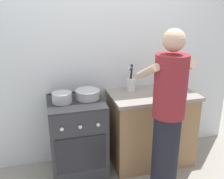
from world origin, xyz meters
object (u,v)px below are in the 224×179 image
object	(u,v)px
stove_range	(77,138)
oil_bottle	(174,85)
mixing_bowl	(88,94)
spice_bottle	(157,90)
utensil_crock	(131,83)
pot	(62,97)
person	(168,119)

from	to	relation	value
stove_range	oil_bottle	bearing A→B (deg)	-3.90
mixing_bowl	spice_bottle	size ratio (longest dim) A/B	2.78
stove_range	spice_bottle	distance (m)	1.06
spice_bottle	oil_bottle	distance (m)	0.21
mixing_bowl	spice_bottle	world-z (taller)	mixing_bowl
stove_range	utensil_crock	size ratio (longest dim) A/B	2.80
mixing_bowl	oil_bottle	bearing A→B (deg)	-6.22
stove_range	utensil_crock	xyz separation A→B (m)	(0.68, 0.16, 0.54)
stove_range	oil_bottle	size ratio (longest dim) A/B	3.46
stove_range	oil_bottle	world-z (taller)	oil_bottle
pot	spice_bottle	bearing A→B (deg)	-1.28
person	utensil_crock	bearing A→B (deg)	97.44
stove_range	oil_bottle	distance (m)	1.26
pot	utensil_crock	distance (m)	0.84
pot	spice_bottle	xyz separation A→B (m)	(1.07, -0.02, -0.01)
stove_range	person	bearing A→B (deg)	-37.60
mixing_bowl	oil_bottle	xyz separation A→B (m)	(0.99, -0.11, 0.06)
pot	utensil_crock	bearing A→B (deg)	11.63
mixing_bowl	person	xyz separation A→B (m)	(0.64, -0.63, -0.09)
mixing_bowl	utensil_crock	distance (m)	0.56
pot	mixing_bowl	size ratio (longest dim) A/B	1.02
stove_range	pot	xyz separation A→B (m)	(-0.14, -0.01, 0.50)
mixing_bowl	oil_bottle	world-z (taller)	oil_bottle
utensil_crock	pot	bearing A→B (deg)	-168.37
person	spice_bottle	bearing A→B (deg)	75.76
pot	mixing_bowl	bearing A→B (deg)	7.62
spice_bottle	person	size ratio (longest dim) A/B	0.06
mixing_bowl	person	distance (m)	0.91
utensil_crock	stove_range	bearing A→B (deg)	-166.62
oil_bottle	person	size ratio (longest dim) A/B	0.15
stove_range	person	world-z (taller)	person
pot	person	xyz separation A→B (m)	(0.92, -0.60, -0.09)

